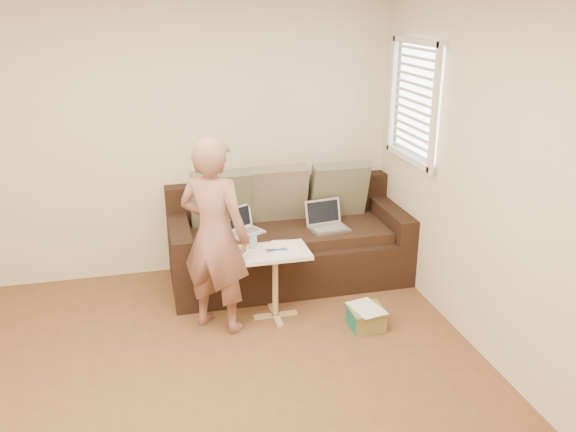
{
  "coord_description": "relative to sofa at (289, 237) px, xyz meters",
  "views": [
    {
      "loc": [
        -0.35,
        -3.23,
        2.52
      ],
      "look_at": [
        0.8,
        1.4,
        0.78
      ],
      "focal_mm": 36.96,
      "sensor_mm": 36.0,
      "label": 1
    }
  ],
  "objects": [
    {
      "name": "drinking_glass",
      "position": [
        -0.45,
        -0.58,
        0.24
      ],
      "size": [
        0.07,
        0.07,
        0.12
      ],
      "primitive_type": null,
      "color": "silver",
      "rests_on": "side_table"
    },
    {
      "name": "laptop_white",
      "position": [
        -0.42,
        -0.04,
        0.1
      ],
      "size": [
        0.39,
        0.35,
        0.23
      ],
      "primitive_type": null,
      "rotation": [
        0.0,
        0.0,
        0.49
      ],
      "color": "white",
      "rests_on": "sofa"
    },
    {
      "name": "wall_right",
      "position": [
        1.1,
        -1.77,
        0.87
      ],
      "size": [
        0.0,
        4.5,
        4.5
      ],
      "primitive_type": "plane",
      "rotation": [
        1.57,
        0.0,
        -1.57
      ],
      "color": "beige",
      "rests_on": "ground"
    },
    {
      "name": "window_blinds",
      "position": [
        1.05,
        -0.27,
        1.28
      ],
      "size": [
        0.12,
        0.88,
        1.08
      ],
      "primitive_type": null,
      "color": "white",
      "rests_on": "wall_right"
    },
    {
      "name": "scissors",
      "position": [
        -0.27,
        -0.69,
        0.19
      ],
      "size": [
        0.2,
        0.13,
        0.02
      ],
      "primitive_type": null,
      "rotation": [
        0.0,
        0.0,
        -0.21
      ],
      "color": "silver",
      "rests_on": "side_table"
    },
    {
      "name": "pillow_left",
      "position": [
        -0.6,
        0.2,
        0.37
      ],
      "size": [
        0.55,
        0.29,
        0.57
      ],
      "primitive_type": null,
      "rotation": [
        0.28,
        0.0,
        0.0
      ],
      "color": "#52543E",
      "rests_on": "sofa"
    },
    {
      "name": "striped_box",
      "position": [
        0.39,
        -1.03,
        -0.34
      ],
      "size": [
        0.28,
        0.28,
        0.18
      ],
      "primitive_type": null,
      "color": "orange",
      "rests_on": "ground"
    },
    {
      "name": "pillow_mid",
      "position": [
        -0.05,
        0.22,
        0.37
      ],
      "size": [
        0.55,
        0.27,
        0.57
      ],
      "primitive_type": null,
      "rotation": [
        0.24,
        0.0,
        0.0
      ],
      "color": "#625D46",
      "rests_on": "sofa"
    },
    {
      "name": "person",
      "position": [
        -0.78,
        -0.73,
        0.38
      ],
      "size": [
        0.7,
        0.67,
        1.6
      ],
      "primitive_type": "imported",
      "rotation": [
        0.0,
        0.0,
        2.5
      ],
      "color": "brown",
      "rests_on": "ground"
    },
    {
      "name": "floor",
      "position": [
        -0.9,
        -1.77,
        -0.42
      ],
      "size": [
        4.5,
        4.5,
        0.0
      ],
      "primitive_type": "plane",
      "color": "brown",
      "rests_on": "ground"
    },
    {
      "name": "sofa",
      "position": [
        0.0,
        0.0,
        0.0
      ],
      "size": [
        2.2,
        0.95,
        0.85
      ],
      "primitive_type": null,
      "color": "black",
      "rests_on": "ground"
    },
    {
      "name": "laptop_silver",
      "position": [
        0.35,
        -0.14,
        0.1
      ],
      "size": [
        0.39,
        0.3,
        0.24
      ],
      "primitive_type": null,
      "rotation": [
        0.0,
        0.0,
        0.14
      ],
      "color": "#B7BABC",
      "rests_on": "sofa"
    },
    {
      "name": "wall_back",
      "position": [
        -0.9,
        0.48,
        0.87
      ],
      "size": [
        4.0,
        0.0,
        4.0
      ],
      "primitive_type": "plane",
      "rotation": [
        1.57,
        0.0,
        0.0
      ],
      "color": "beige",
      "rests_on": "ground"
    },
    {
      "name": "pillow_right",
      "position": [
        0.55,
        0.19,
        0.37
      ],
      "size": [
        0.55,
        0.28,
        0.57
      ],
      "primitive_type": null,
      "rotation": [
        0.26,
        0.0,
        0.0
      ],
      "color": "#52543E",
      "rests_on": "sofa"
    },
    {
      "name": "paper_on_table",
      "position": [
        -0.19,
        -0.64,
        0.18
      ],
      "size": [
        0.25,
        0.33,
        0.0
      ],
      "primitive_type": null,
      "rotation": [
        0.0,
        0.0,
        -0.14
      ],
      "color": "white",
      "rests_on": "side_table"
    },
    {
      "name": "side_table",
      "position": [
        -0.29,
        -0.68,
        -0.12
      ],
      "size": [
        0.55,
        0.39,
        0.61
      ],
      "primitive_type": null,
      "color": "silver",
      "rests_on": "ground"
    }
  ]
}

